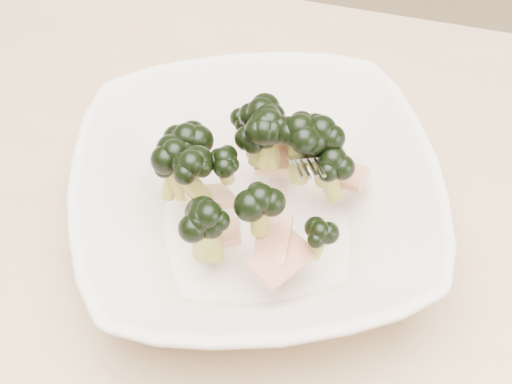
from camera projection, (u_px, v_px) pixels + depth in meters
The scene contains 2 objects.
dining_table at pixel (226, 342), 0.67m from camera, with size 1.20×0.80×0.75m.
broccoli_dish at pixel (256, 197), 0.60m from camera, with size 0.39×0.39×0.12m.
Camera 1 is at (0.11, -0.29, 1.26)m, focal length 50.00 mm.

